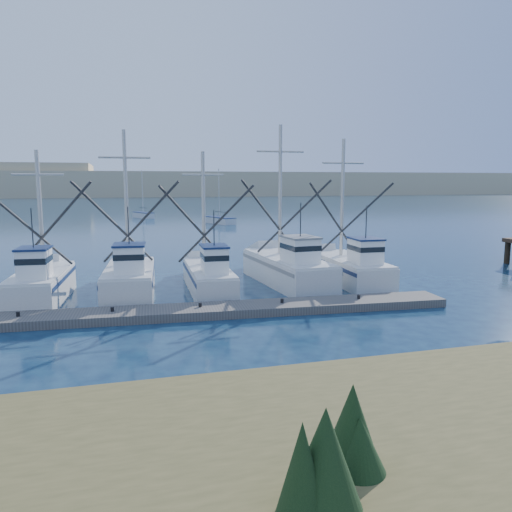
{
  "coord_description": "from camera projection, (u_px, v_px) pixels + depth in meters",
  "views": [
    {
      "loc": [
        -10.22,
        -16.39,
        6.3
      ],
      "look_at": [
        -3.44,
        8.0,
        2.48
      ],
      "focal_mm": 35.0,
      "sensor_mm": 36.0,
      "label": 1
    }
  ],
  "objects": [
    {
      "name": "ground",
      "position": [
        397.0,
        346.0,
        19.26
      ],
      "size": [
        500.0,
        500.0,
        0.0
      ],
      "primitive_type": "plane",
      "color": "#0D1F3A",
      "rests_on": "ground"
    },
    {
      "name": "floating_dock",
      "position": [
        135.0,
        315.0,
        22.95
      ],
      "size": [
        30.62,
        3.99,
        0.41
      ],
      "primitive_type": "cube",
      "rotation": [
        0.0,
        0.0,
        -0.06
      ],
      "color": "#5D5853",
      "rests_on": "ground"
    },
    {
      "name": "dune_ridge",
      "position": [
        140.0,
        184.0,
        218.58
      ],
      "size": [
        360.0,
        60.0,
        10.0
      ],
      "primitive_type": "cube",
      "color": "tan",
      "rests_on": "ground"
    },
    {
      "name": "trawler_fleet",
      "position": [
        133.0,
        278.0,
        27.62
      ],
      "size": [
        29.71,
        9.14,
        9.74
      ],
      "color": "silver",
      "rests_on": "ground"
    },
    {
      "name": "sailboat_near",
      "position": [
        220.0,
        220.0,
        74.34
      ],
      "size": [
        3.84,
        6.61,
        8.1
      ],
      "rotation": [
        0.0,
        0.0,
        0.34
      ],
      "color": "silver",
      "rests_on": "ground"
    },
    {
      "name": "sailboat_far",
      "position": [
        143.0,
        215.0,
        85.59
      ],
      "size": [
        3.49,
        5.41,
        8.1
      ],
      "rotation": [
        0.0,
        0.0,
        0.4
      ],
      "color": "silver",
      "rests_on": "ground"
    }
  ]
}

